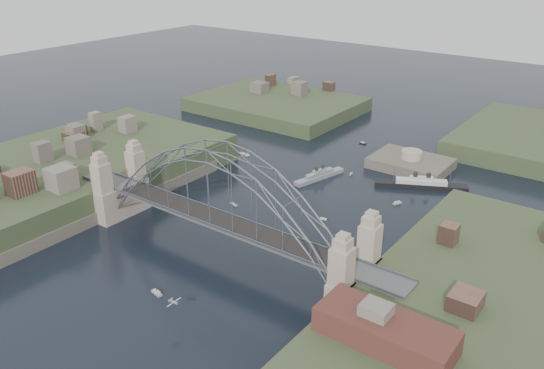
{
  "coord_description": "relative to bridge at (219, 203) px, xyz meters",
  "views": [
    {
      "loc": [
        69.11,
        -75.07,
        61.3
      ],
      "look_at": [
        0.0,
        18.0,
        10.0
      ],
      "focal_mm": 36.55,
      "sensor_mm": 36.0,
      "label": 1
    }
  ],
  "objects": [
    {
      "name": "small_boat_c",
      "position": [
        -0.41,
        -18.04,
        -12.04
      ],
      "size": [
        2.87,
        1.41,
        1.43
      ],
      "color": "silver",
      "rests_on": "ground"
    },
    {
      "name": "small_boat_h",
      "position": [
        -9.17,
        80.36,
        -12.04
      ],
      "size": [
        2.28,
        0.89,
        1.43
      ],
      "color": "silver",
      "rests_on": "ground"
    },
    {
      "name": "ground",
      "position": [
        0.0,
        0.0,
        -12.32
      ],
      "size": [
        500.0,
        500.0,
        0.0
      ],
      "primitive_type": "plane",
      "color": "black",
      "rests_on": "ground"
    },
    {
      "name": "small_boat_i",
      "position": [
        27.34,
        10.68,
        -12.17
      ],
      "size": [
        2.2,
        2.71,
        0.45
      ],
      "color": "silver",
      "rests_on": "ground"
    },
    {
      "name": "wharf_shed",
      "position": [
        44.0,
        -14.0,
        -2.32
      ],
      "size": [
        20.0,
        8.0,
        4.0
      ],
      "primitive_type": "cube",
      "color": "#592D26",
      "rests_on": "shore_east"
    },
    {
      "name": "shore_east",
      "position": [
        57.32,
        0.0,
        -10.35
      ],
      "size": [
        50.5,
        90.0,
        12.0
      ],
      "color": "#384728",
      "rests_on": "ground"
    },
    {
      "name": "naval_cruiser_far",
      "position": [
        -27.34,
        89.46,
        -11.4
      ],
      "size": [
        4.36,
        17.8,
        5.95
      ],
      "color": "#949A9D",
      "rests_on": "ground"
    },
    {
      "name": "ocean_liner",
      "position": [
        20.12,
        58.31,
        -11.39
      ],
      "size": [
        23.26,
        14.13,
        6.0
      ],
      "color": "black",
      "rests_on": "ground"
    },
    {
      "name": "shore_west",
      "position": [
        -57.32,
        0.0,
        -10.35
      ],
      "size": [
        50.5,
        90.0,
        12.0
      ],
      "color": "#384728",
      "rests_on": "ground"
    },
    {
      "name": "naval_cruiser_near",
      "position": [
        -5.24,
        47.35,
        -11.52
      ],
      "size": [
        6.46,
        17.3,
        5.18
      ],
      "color": "#949A9D",
      "rests_on": "ground"
    },
    {
      "name": "small_boat_e",
      "position": [
        -34.18,
        49.38,
        -12.17
      ],
      "size": [
        3.91,
        1.63,
        0.45
      ],
      "color": "silver",
      "rests_on": "ground"
    },
    {
      "name": "small_boat_b",
      "position": [
        8.75,
        26.83,
        -12.17
      ],
      "size": [
        1.8,
        0.88,
        0.45
      ],
      "color": "silver",
      "rests_on": "ground"
    },
    {
      "name": "fort_island",
      "position": [
        12.0,
        70.0,
        -12.66
      ],
      "size": [
        22.0,
        16.0,
        9.4
      ],
      "color": "#5A5246",
      "rests_on": "ground"
    },
    {
      "name": "small_boat_f",
      "position": [
        0.61,
        55.08,
        -12.02
      ],
      "size": [
        0.6,
        1.55,
        1.43
      ],
      "color": "silver",
      "rests_on": "ground"
    },
    {
      "name": "bridge",
      "position": [
        0.0,
        0.0,
        0.0
      ],
      "size": [
        84.0,
        13.8,
        24.6
      ],
      "color": "#555558",
      "rests_on": "ground"
    },
    {
      "name": "small_boat_a",
      "position": [
        -13.53,
        20.02,
        -12.17
      ],
      "size": [
        2.6,
        1.54,
        0.45
      ],
      "color": "silver",
      "rests_on": "ground"
    },
    {
      "name": "headland_nw",
      "position": [
        -55.0,
        95.0,
        -11.82
      ],
      "size": [
        60.0,
        45.0,
        9.0
      ],
      "primitive_type": "cube",
      "color": "#384728",
      "rests_on": "ground"
    },
    {
      "name": "aeroplane",
      "position": [
        8.75,
        -22.2,
        -7.71
      ],
      "size": [
        1.71,
        3.26,
        0.47
      ],
      "color": "#B7BABF"
    },
    {
      "name": "small_boat_d",
      "position": [
        19.39,
        45.22,
        -12.04
      ],
      "size": [
        1.85,
        2.53,
        1.43
      ],
      "color": "silver",
      "rests_on": "ground"
    }
  ]
}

